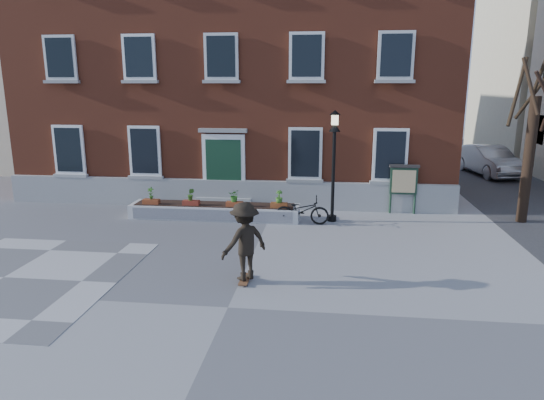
# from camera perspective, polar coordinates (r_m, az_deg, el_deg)

# --- Properties ---
(ground) EXTENTS (100.00, 100.00, 0.00)m
(ground) POSITION_cam_1_polar(r_m,az_deg,el_deg) (10.93, -5.21, -12.48)
(ground) COLOR gray
(ground) RESTS_ON ground
(checker_patch) EXTENTS (6.00, 6.00, 0.01)m
(checker_patch) POSITION_cam_1_polar(r_m,az_deg,el_deg) (14.18, -29.00, -7.96)
(checker_patch) COLOR #5C5B5E
(checker_patch) RESTS_ON ground
(distant_building) EXTENTS (10.00, 12.00, 13.00)m
(distant_building) POSITION_cam_1_polar(r_m,az_deg,el_deg) (35.84, -28.37, 14.60)
(distant_building) COLOR beige
(distant_building) RESTS_ON ground
(bicycle) EXTENTS (1.91, 0.74, 0.99)m
(bicycle) POSITION_cam_1_polar(r_m,az_deg,el_deg) (16.94, 3.52, -1.24)
(bicycle) COLOR black
(bicycle) RESTS_ON ground
(parked_car) EXTENTS (2.66, 5.09, 1.60)m
(parked_car) POSITION_cam_1_polar(r_m,az_deg,el_deg) (28.75, 24.14, 4.27)
(parked_car) COLOR #A7A9AB
(parked_car) RESTS_ON ground
(brick_building) EXTENTS (18.40, 10.85, 12.60)m
(brick_building) POSITION_cam_1_polar(r_m,az_deg,el_deg) (24.00, -3.26, 17.02)
(brick_building) COLOR brown
(brick_building) RESTS_ON ground
(planter_assembly) EXTENTS (6.20, 1.12, 1.15)m
(planter_assembly) POSITION_cam_1_polar(r_m,az_deg,el_deg) (17.85, -6.74, -1.18)
(planter_assembly) COLOR silver
(planter_assembly) RESTS_ON ground
(bare_tree) EXTENTS (1.83, 1.83, 6.16)m
(bare_tree) POSITION_cam_1_polar(r_m,az_deg,el_deg) (19.02, 28.13, 5.86)
(bare_tree) COLOR black
(bare_tree) RESTS_ON ground
(lamp_post) EXTENTS (0.40, 0.40, 3.93)m
(lamp_post) POSITION_cam_1_polar(r_m,az_deg,el_deg) (17.06, 7.30, 5.78)
(lamp_post) COLOR black
(lamp_post) RESTS_ON ground
(notice_board) EXTENTS (1.10, 0.16, 1.87)m
(notice_board) POSITION_cam_1_polar(r_m,az_deg,el_deg) (18.83, 15.24, 2.19)
(notice_board) COLOR #1A3522
(notice_board) RESTS_ON ground
(skateboarder) EXTENTS (1.41, 1.39, 2.03)m
(skateboarder) POSITION_cam_1_polar(r_m,az_deg,el_deg) (11.87, -3.25, -4.87)
(skateboarder) COLOR brown
(skateboarder) RESTS_ON ground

